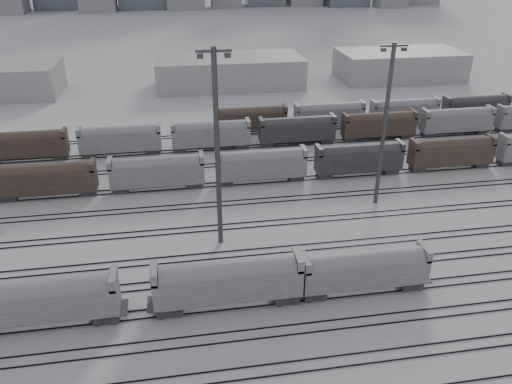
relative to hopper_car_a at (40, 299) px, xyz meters
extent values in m
plane|color=silver|center=(20.44, -1.00, -3.47)|extent=(900.00, 900.00, 0.00)
cube|color=black|center=(20.44, -10.72, -3.39)|extent=(220.00, 0.07, 0.16)
cube|color=black|center=(20.44, -9.28, -3.39)|extent=(220.00, 0.07, 0.16)
cube|color=black|center=(20.44, -5.72, -3.39)|extent=(220.00, 0.07, 0.16)
cube|color=black|center=(20.44, -4.28, -3.39)|extent=(220.00, 0.07, 0.16)
cube|color=black|center=(20.44, -0.72, -3.39)|extent=(220.00, 0.07, 0.16)
cube|color=black|center=(20.44, 0.72, -3.39)|extent=(220.00, 0.07, 0.16)
cube|color=black|center=(20.44, 4.28, -3.39)|extent=(220.00, 0.07, 0.16)
cube|color=black|center=(20.44, 5.72, -3.39)|extent=(220.00, 0.07, 0.16)
cube|color=black|center=(20.44, 9.28, -3.39)|extent=(220.00, 0.07, 0.16)
cube|color=black|center=(20.44, 10.72, -3.39)|extent=(220.00, 0.07, 0.16)
cube|color=black|center=(20.44, 16.28, -3.39)|extent=(220.00, 0.07, 0.16)
cube|color=black|center=(20.44, 17.72, -3.39)|extent=(220.00, 0.07, 0.16)
cube|color=black|center=(20.44, 23.28, -3.39)|extent=(220.00, 0.07, 0.16)
cube|color=black|center=(20.44, 24.72, -3.39)|extent=(220.00, 0.07, 0.16)
cube|color=black|center=(20.44, 30.28, -3.39)|extent=(220.00, 0.07, 0.16)
cube|color=black|center=(20.44, 31.72, -3.39)|extent=(220.00, 0.07, 0.16)
cube|color=black|center=(20.44, 38.28, -3.39)|extent=(220.00, 0.07, 0.16)
cube|color=black|center=(20.44, 39.72, -3.39)|extent=(220.00, 0.07, 0.16)
cube|color=black|center=(20.44, 46.28, -3.39)|extent=(220.00, 0.07, 0.16)
cube|color=black|center=(20.44, 47.72, -3.39)|extent=(220.00, 0.07, 0.16)
cube|color=black|center=(20.44, 54.28, -3.39)|extent=(220.00, 0.07, 0.16)
cube|color=black|center=(20.44, 55.72, -3.39)|extent=(220.00, 0.07, 0.16)
cube|color=#262629|center=(6.24, 0.00, -2.90)|extent=(2.70, 2.18, 0.73)
cube|color=gray|center=(0.00, 0.00, -0.45)|extent=(15.59, 3.12, 3.33)
cylinder|color=gray|center=(0.00, 0.00, 0.79)|extent=(14.14, 3.01, 3.01)
cube|color=gray|center=(7.48, 0.00, 1.63)|extent=(0.73, 3.12, 1.46)
cone|color=#262629|center=(0.00, 0.00, -2.48)|extent=(2.49, 2.49, 0.94)
cube|color=#262629|center=(12.91, 0.00, -2.88)|extent=(2.79, 2.25, 0.75)
cube|color=#262629|center=(25.78, 0.00, -2.88)|extent=(2.79, 2.25, 0.75)
cube|color=gray|center=(19.35, 0.00, -0.36)|extent=(16.08, 3.22, 3.43)
cylinder|color=gray|center=(19.35, 0.00, 0.93)|extent=(14.58, 3.11, 3.11)
cube|color=gray|center=(11.63, 0.00, 1.78)|extent=(0.75, 3.22, 1.50)
cube|color=gray|center=(27.06, 0.00, 1.78)|extent=(0.75, 3.22, 1.50)
cone|color=#262629|center=(19.35, 0.00, -2.45)|extent=(2.57, 2.57, 0.96)
cube|color=#262629|center=(29.08, 0.00, -2.94)|extent=(2.51, 2.03, 0.68)
cube|color=#262629|center=(40.68, 0.00, -2.94)|extent=(2.51, 2.03, 0.68)
cube|color=gray|center=(34.88, 0.00, -0.66)|extent=(14.50, 2.90, 3.09)
cylinder|color=gray|center=(34.88, 0.00, 0.50)|extent=(13.15, 2.80, 2.80)
cube|color=gray|center=(27.92, 0.00, 1.27)|extent=(0.68, 2.90, 1.35)
cube|color=gray|center=(41.84, 0.00, 1.27)|extent=(0.68, 2.90, 1.35)
cone|color=#262629|center=(34.88, 0.00, -2.55)|extent=(2.32, 2.32, 0.87)
cylinder|color=#3C3B3E|center=(19.81, 13.31, 9.41)|extent=(0.66, 0.66, 25.75)
cube|color=#3C3B3E|center=(19.81, 13.31, 21.77)|extent=(4.12, 0.31, 0.31)
cube|color=#3C3B3E|center=(18.27, 13.31, 21.25)|extent=(0.72, 0.51, 0.51)
cube|color=#3C3B3E|center=(21.36, 13.31, 21.25)|extent=(0.72, 0.51, 0.51)
cylinder|color=#3C3B3E|center=(44.66, 20.76, 8.64)|extent=(0.62, 0.62, 24.22)
cube|color=#3C3B3E|center=(44.66, 20.76, 20.27)|extent=(3.88, 0.29, 0.29)
cube|color=#3C3B3E|center=(43.21, 20.76, 19.79)|extent=(0.68, 0.48, 0.48)
cube|color=#3C3B3E|center=(46.12, 20.76, 19.79)|extent=(0.68, 0.48, 0.48)
cube|color=#46332C|center=(-5.56, 31.00, -0.67)|extent=(15.00, 3.00, 5.60)
cube|color=gray|center=(11.44, 31.00, -0.67)|extent=(15.00, 3.00, 5.60)
cube|color=gray|center=(28.44, 31.00, -0.67)|extent=(15.00, 3.00, 5.60)
cube|color=#262629|center=(45.44, 31.00, -0.67)|extent=(15.00, 3.00, 5.60)
cube|color=#46332C|center=(62.44, 31.00, -0.67)|extent=(15.00, 3.00, 5.60)
cube|color=#46332C|center=(-12.56, 47.00, -0.67)|extent=(15.00, 3.00, 5.60)
cube|color=gray|center=(4.44, 47.00, -0.67)|extent=(15.00, 3.00, 5.60)
cube|color=gray|center=(21.44, 47.00, -0.67)|extent=(15.00, 3.00, 5.60)
cube|color=#262629|center=(38.44, 47.00, -0.67)|extent=(15.00, 3.00, 5.60)
cube|color=#46332C|center=(55.44, 47.00, -0.67)|extent=(15.00, 3.00, 5.60)
cube|color=gray|center=(72.44, 47.00, -0.67)|extent=(15.00, 3.00, 5.60)
cube|color=#46332C|center=(30.44, 55.00, -0.67)|extent=(15.00, 3.00, 5.60)
cube|color=gray|center=(47.44, 55.00, -0.67)|extent=(15.00, 3.00, 5.60)
cube|color=gray|center=(64.44, 55.00, -0.67)|extent=(15.00, 3.00, 5.60)
cube|color=#262629|center=(81.44, 55.00, -0.67)|extent=(15.00, 3.00, 5.60)
cube|color=#949497|center=(30.44, 94.00, 0.53)|extent=(40.00, 18.00, 8.00)
cube|color=#949497|center=(80.44, 94.00, 0.53)|extent=(35.00, 18.00, 8.00)
camera|label=1|loc=(15.17, -43.75, 32.72)|focal=35.00mm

